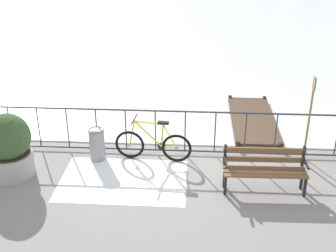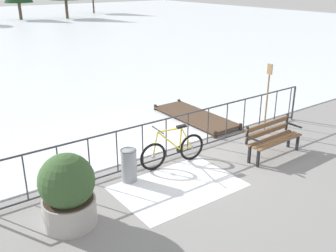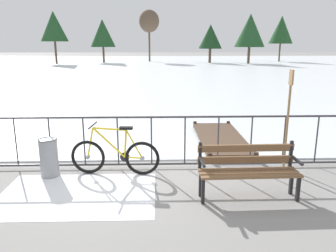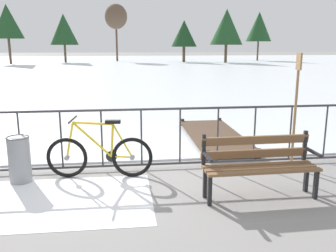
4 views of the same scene
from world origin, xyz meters
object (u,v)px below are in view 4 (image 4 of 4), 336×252
at_px(trash_bin, 19,159).
at_px(oar_upright, 296,104).
at_px(park_bench, 259,161).
at_px(bicycle_near_railing, 100,155).

bearing_deg(trash_bin, oar_upright, 1.53).
bearing_deg(park_bench, trash_bin, 164.65).
xyz_separation_m(park_bench, oar_upright, (1.02, 1.08, 0.63)).
height_order(bicycle_near_railing, park_bench, bicycle_near_railing).
relative_size(bicycle_near_railing, trash_bin, 2.33).
distance_m(bicycle_near_railing, trash_bin, 1.23).
height_order(trash_bin, oar_upright, oar_upright).
bearing_deg(park_bench, bicycle_near_railing, 155.85).
bearing_deg(trash_bin, bicycle_near_railing, 2.64).
distance_m(park_bench, oar_upright, 1.61).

